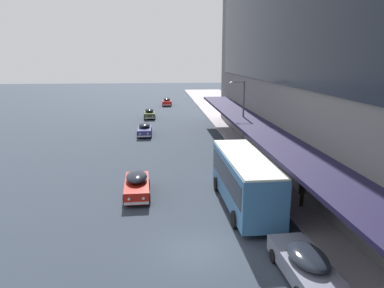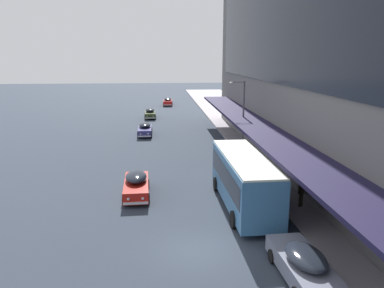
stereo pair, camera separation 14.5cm
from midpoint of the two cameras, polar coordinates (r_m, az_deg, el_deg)
ground at (r=19.30m, az=0.69°, el=-16.00°), size 240.00×240.00×0.00m
transit_bus_kerbside_front at (r=23.89m, az=8.10°, el=-5.18°), size 2.86×9.38×3.38m
sedan_lead_mid at (r=46.06m, az=-7.10°, el=2.27°), size 1.78×4.89×1.51m
sedan_trailing_near at (r=73.89m, az=-3.65°, el=6.47°), size 1.96×4.43×1.53m
sedan_far_back at (r=17.51m, az=16.83°, el=-17.14°), size 2.03×4.99×1.48m
sedan_second_near at (r=26.34m, az=-8.33°, el=-6.09°), size 1.90×4.98×1.58m
sedan_trailing_mid at (r=58.78m, az=-6.33°, el=4.67°), size 1.84×4.41×1.53m
pedestrian_at_kerb at (r=24.67m, az=16.50°, el=-6.87°), size 0.54×0.42×1.86m
street_lamp at (r=35.85m, az=7.69°, el=4.81°), size 1.50×0.28×7.06m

